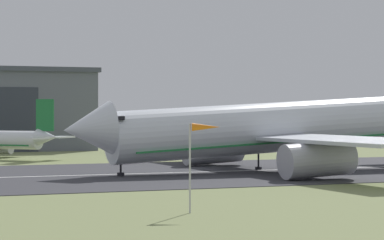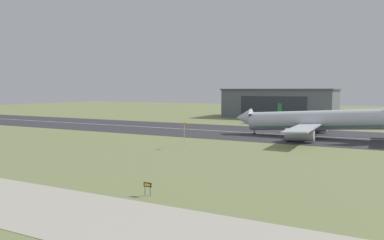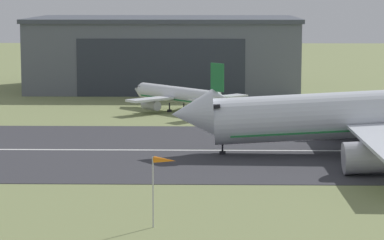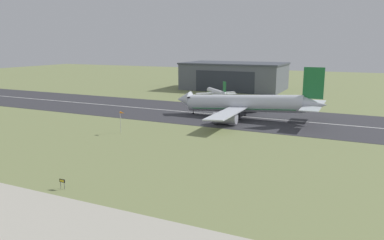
{
  "view_description": "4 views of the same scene",
  "coord_description": "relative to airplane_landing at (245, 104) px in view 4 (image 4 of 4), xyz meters",
  "views": [
    {
      "loc": [
        -40.21,
        20.5,
        7.55
      ],
      "look_at": [
        -10.29,
        93.12,
        6.75
      ],
      "focal_mm": 85.0,
      "sensor_mm": 36.0,
      "label": 1
    },
    {
      "loc": [
        31.97,
        -3.01,
        15.15
      ],
      "look_at": [
        -16.74,
        90.34,
        6.64
      ],
      "focal_mm": 35.0,
      "sensor_mm": 36.0,
      "label": 2
    },
    {
      "loc": [
        -9.6,
        1.35,
        21.53
      ],
      "look_at": [
        -11.58,
        94.87,
        8.2
      ],
      "focal_mm": 85.0,
      "sensor_mm": 36.0,
      "label": 3
    },
    {
      "loc": [
        52.1,
        -8.77,
        26.71
      ],
      "look_at": [
        4.67,
        91.91,
        3.92
      ],
      "focal_mm": 35.0,
      "sensor_mm": 36.0,
      "label": 4
    }
  ],
  "objects": [
    {
      "name": "ground_plane",
      "position": [
        -12.39,
        -58.87,
        -5.28
      ],
      "size": [
        634.03,
        634.03,
        0.0
      ],
      "primitive_type": "plane",
      "color": "#7A8451"
    },
    {
      "name": "runway_strip",
      "position": [
        -12.39,
        2.56,
        -5.25
      ],
      "size": [
        394.03,
        43.91,
        0.06
      ],
      "primitive_type": "cube",
      "color": "#333338",
      "rests_on": "ground_plane"
    },
    {
      "name": "runway_centreline",
      "position": [
        -12.39,
        2.56,
        -5.21
      ],
      "size": [
        354.63,
        0.7,
        0.01
      ],
      "primitive_type": "cube",
      "color": "silver",
      "rests_on": "runway_strip"
    },
    {
      "name": "taxiway_road",
      "position": [
        -12.39,
        -90.19,
        -5.25
      ],
      "size": [
        295.52,
        15.24,
        0.05
      ],
      "primitive_type": "cube",
      "color": "#B2AD9E",
      "rests_on": "ground_plane"
    },
    {
      "name": "hangar_building",
      "position": [
        -32.28,
        82.61,
        2.62
      ],
      "size": [
        58.36,
        34.74,
        15.75
      ],
      "color": "slate",
      "rests_on": "ground_plane"
    },
    {
      "name": "airplane_landing",
      "position": [
        0.0,
        0.0,
        0.0
      ],
      "size": [
        55.82,
        57.21,
        19.08
      ],
      "color": "silver",
      "rests_on": "ground_plane"
    },
    {
      "name": "airplane_parked_centre",
      "position": [
        -28.04,
        43.04,
        -2.31
      ],
      "size": [
        22.05,
        22.99,
        9.32
      ],
      "color": "silver",
      "rests_on": "ground_plane"
    },
    {
      "name": "windsock_pole",
      "position": [
        -26.31,
        -38.25,
        0.63
      ],
      "size": [
        2.29,
        1.26,
        6.65
      ],
      "color": "#B7B7BC",
      "rests_on": "ground_plane"
    },
    {
      "name": "runway_sign",
      "position": [
        -10.38,
        -79.66,
        -3.86
      ],
      "size": [
        1.28,
        0.13,
        1.91
      ],
      "color": "#4C4C51",
      "rests_on": "ground_plane"
    }
  ]
}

